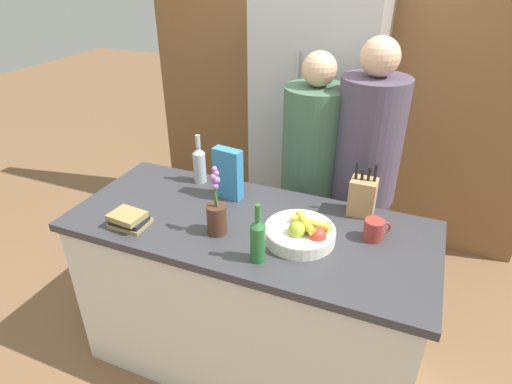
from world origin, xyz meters
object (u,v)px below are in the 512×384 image
Objects in this scene: bottle_vinegar at (258,239)px; person_in_blue at (364,175)px; bottle_oil at (199,164)px; coffee_mug at (374,230)px; refrigerator at (316,132)px; fruit_bowl at (301,232)px; flower_vase at (217,215)px; knife_block at (362,196)px; cereal_box at (228,174)px; book_stack at (129,220)px; person_at_sink at (312,174)px.

person_in_blue reaches higher than bottle_vinegar.
bottle_oil is 0.92m from person_in_blue.
bottle_vinegar is at bearing -141.23° from coffee_mug.
refrigerator reaches higher than fruit_bowl.
fruit_bowl is at bearing -25.19° from bottle_oil.
flower_vase is (-0.37, -0.09, 0.05)m from fruit_bowl.
fruit_bowl is 0.39m from knife_block.
knife_block is 0.68m from cereal_box.
person_in_blue reaches higher than fruit_bowl.
bottle_vinegar is (0.65, -0.01, 0.07)m from book_stack.
refrigerator is 1.27m from coffee_mug.
book_stack is at bearing -99.93° from bottle_oil.
refrigerator is at bearing 66.98° from bottle_oil.
book_stack is (-0.78, -0.20, -0.01)m from fruit_bowl.
refrigerator reaches higher than book_stack.
flower_vase is 1.24× the size of bottle_vinegar.
book_stack is 0.53m from bottle_oil.
knife_block is 0.97× the size of bottle_oil.
person_in_blue is (-0.14, 0.55, -0.02)m from coffee_mug.
cereal_box is at bearing -110.32° from person_at_sink.
fruit_bowl is 0.80m from book_stack.
fruit_bowl is at bearing 13.67° from flower_vase.
person_in_blue is at bearing -52.75° from refrigerator.
person_in_blue reaches higher than cereal_box.
refrigerator is 6.93× the size of cereal_box.
person_at_sink is (-0.02, 0.90, -0.13)m from bottle_vinegar.
refrigerator is 6.96× the size of knife_block.
bottle_vinegar is at bearing -24.76° from flower_vase.
person_at_sink reaches higher than fruit_bowl.
bottle_oil is at bearing 127.53° from flower_vase.
cereal_box is at bearing 128.47° from bottle_vinegar.
knife_block reaches higher than book_stack.
bottle_oil reaches higher than knife_block.
cereal_box is 0.17× the size of person_at_sink.
book_stack is 0.66m from bottle_vinegar.
flower_vase is 2.83× the size of coffee_mug.
person_at_sink reaches higher than coffee_mug.
flower_vase reaches higher than coffee_mug.
bottle_vinegar is (-0.33, -0.53, 0.01)m from knife_block.
coffee_mug is (0.67, 0.22, -0.05)m from flower_vase.
bottle_oil is 0.16× the size of person_in_blue.
refrigerator is at bearing 102.63° from fruit_bowl.
person_at_sink is (0.22, 0.79, -0.12)m from flower_vase.
flower_vase reaches higher than knife_block.
coffee_mug is (0.58, -1.13, 0.03)m from refrigerator.
person_in_blue reaches higher than coffee_mug.
flower_vase reaches higher than bottle_oil.
bottle_oil is at bearing 169.24° from coffee_mug.
flower_vase is 0.52m from bottle_oil.
refrigerator reaches higher than knife_block.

